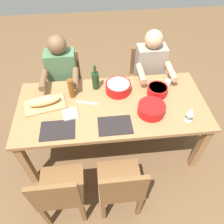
{
  "coord_description": "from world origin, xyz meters",
  "views": [
    {
      "loc": [
        0.16,
        1.51,
        2.32
      ],
      "look_at": [
        0.0,
        0.0,
        0.63
      ],
      "focal_mm": 34.43,
      "sensor_mm": 36.0,
      "label": 1
    }
  ],
  "objects_px": {
    "dining_table": "(112,110)",
    "wine_bottle": "(96,80)",
    "cup_near_left": "(167,84)",
    "diner_near_left": "(150,71)",
    "bread_loaf": "(44,101)",
    "beer_bottle": "(71,89)",
    "chair_near_right": "(66,81)",
    "chair_near_left": "(145,75)",
    "serving_bowl_fruit": "(151,109)",
    "serving_bowl_greens": "(157,90)",
    "cutting_board": "(45,105)",
    "chair_far_right": "(60,193)",
    "diner_near_right": "(63,76)",
    "napkin_stack": "(70,114)",
    "serving_bowl_pasta": "(118,87)",
    "chair_far_center": "(121,187)",
    "wine_glass": "(191,112)"
  },
  "relations": [
    {
      "from": "dining_table",
      "to": "wine_bottle",
      "type": "bearing_deg",
      "value": -62.09
    },
    {
      "from": "cup_near_left",
      "to": "diner_near_left",
      "type": "bearing_deg",
      "value": -74.88
    },
    {
      "from": "bread_loaf",
      "to": "beer_bottle",
      "type": "bearing_deg",
      "value": -158.86
    },
    {
      "from": "chair_near_right",
      "to": "cup_near_left",
      "type": "bearing_deg",
      "value": 154.8
    },
    {
      "from": "chair_near_left",
      "to": "cup_near_left",
      "type": "bearing_deg",
      "value": 100.16
    },
    {
      "from": "serving_bowl_fruit",
      "to": "dining_table",
      "type": "bearing_deg",
      "value": -21.98
    },
    {
      "from": "chair_near_right",
      "to": "beer_bottle",
      "type": "height_order",
      "value": "beer_bottle"
    },
    {
      "from": "serving_bowl_greens",
      "to": "beer_bottle",
      "type": "bearing_deg",
      "value": -3.66
    },
    {
      "from": "diner_near_left",
      "to": "chair_near_left",
      "type": "bearing_deg",
      "value": -90.0
    },
    {
      "from": "dining_table",
      "to": "bread_loaf",
      "type": "distance_m",
      "value": 0.69
    },
    {
      "from": "cutting_board",
      "to": "chair_near_left",
      "type": "bearing_deg",
      "value": -150.14
    },
    {
      "from": "chair_far_right",
      "to": "serving_bowl_fruit",
      "type": "relative_size",
      "value": 3.21
    },
    {
      "from": "diner_near_right",
      "to": "wine_bottle",
      "type": "relative_size",
      "value": 4.14
    },
    {
      "from": "chair_near_right",
      "to": "diner_near_right",
      "type": "distance_m",
      "value": 0.28
    },
    {
      "from": "chair_near_left",
      "to": "chair_near_right",
      "type": "distance_m",
      "value": 1.06
    },
    {
      "from": "chair_near_right",
      "to": "cup_near_left",
      "type": "relative_size",
      "value": 9.09
    },
    {
      "from": "chair_near_right",
      "to": "cup_near_left",
      "type": "distance_m",
      "value": 1.32
    },
    {
      "from": "diner_near_left",
      "to": "chair_near_right",
      "type": "distance_m",
      "value": 1.1
    },
    {
      "from": "chair_near_right",
      "to": "napkin_stack",
      "type": "height_order",
      "value": "chair_near_right"
    },
    {
      "from": "diner_near_right",
      "to": "bread_loaf",
      "type": "distance_m",
      "value": 0.54
    },
    {
      "from": "diner_near_left",
      "to": "bread_loaf",
      "type": "distance_m",
      "value": 1.31
    },
    {
      "from": "chair_near_left",
      "to": "serving_bowl_pasta",
      "type": "distance_m",
      "value": 0.78
    },
    {
      "from": "wine_bottle",
      "to": "diner_near_right",
      "type": "bearing_deg",
      "value": -37.32
    },
    {
      "from": "dining_table",
      "to": "bread_loaf",
      "type": "relative_size",
      "value": 6.03
    },
    {
      "from": "dining_table",
      "to": "napkin_stack",
      "type": "bearing_deg",
      "value": 12.94
    },
    {
      "from": "diner_near_left",
      "to": "serving_bowl_fruit",
      "type": "height_order",
      "value": "diner_near_left"
    },
    {
      "from": "chair_near_left",
      "to": "chair_far_center",
      "type": "bearing_deg",
      "value": 70.61
    },
    {
      "from": "napkin_stack",
      "to": "diner_near_left",
      "type": "bearing_deg",
      "value": -144.9
    },
    {
      "from": "bread_loaf",
      "to": "chair_near_left",
      "type": "bearing_deg",
      "value": -150.14
    },
    {
      "from": "diner_near_left",
      "to": "serving_bowl_pasta",
      "type": "height_order",
      "value": "diner_near_left"
    },
    {
      "from": "chair_near_left",
      "to": "wine_bottle",
      "type": "relative_size",
      "value": 2.93
    },
    {
      "from": "diner_near_left",
      "to": "wine_bottle",
      "type": "distance_m",
      "value": 0.75
    },
    {
      "from": "serving_bowl_pasta",
      "to": "cutting_board",
      "type": "bearing_deg",
      "value": 10.0
    },
    {
      "from": "serving_bowl_pasta",
      "to": "napkin_stack",
      "type": "height_order",
      "value": "serving_bowl_pasta"
    },
    {
      "from": "dining_table",
      "to": "chair_far_right",
      "type": "bearing_deg",
      "value": 54.85
    },
    {
      "from": "chair_far_right",
      "to": "wine_bottle",
      "type": "xyz_separation_m",
      "value": [
        -0.38,
        -1.03,
        0.37
      ]
    },
    {
      "from": "serving_bowl_pasta",
      "to": "chair_near_right",
      "type": "bearing_deg",
      "value": -42.14
    },
    {
      "from": "diner_near_right",
      "to": "cutting_board",
      "type": "height_order",
      "value": "diner_near_right"
    },
    {
      "from": "cutting_board",
      "to": "diner_near_right",
      "type": "bearing_deg",
      "value": -105.91
    },
    {
      "from": "diner_near_right",
      "to": "serving_bowl_greens",
      "type": "xyz_separation_m",
      "value": [
        -1.02,
        0.46,
        0.1
      ]
    },
    {
      "from": "dining_table",
      "to": "cutting_board",
      "type": "height_order",
      "value": "cutting_board"
    },
    {
      "from": "wine_bottle",
      "to": "chair_far_right",
      "type": "bearing_deg",
      "value": 69.6
    },
    {
      "from": "dining_table",
      "to": "serving_bowl_pasta",
      "type": "distance_m",
      "value": 0.26
    },
    {
      "from": "serving_bowl_fruit",
      "to": "wine_bottle",
      "type": "bearing_deg",
      "value": -39.62
    },
    {
      "from": "dining_table",
      "to": "bread_loaf",
      "type": "bearing_deg",
      "value": -5.17
    },
    {
      "from": "chair_far_center",
      "to": "serving_bowl_fruit",
      "type": "bearing_deg",
      "value": -121.29
    },
    {
      "from": "chair_far_right",
      "to": "cup_near_left",
      "type": "xyz_separation_m",
      "value": [
        -1.16,
        -0.96,
        0.3
      ]
    },
    {
      "from": "diner_near_left",
      "to": "chair_near_right",
      "type": "bearing_deg",
      "value": -9.81
    },
    {
      "from": "chair_near_left",
      "to": "wine_glass",
      "type": "distance_m",
      "value": 1.11
    },
    {
      "from": "chair_far_center",
      "to": "serving_bowl_pasta",
      "type": "height_order",
      "value": "chair_far_center"
    }
  ]
}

